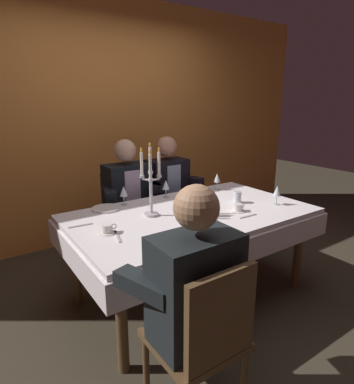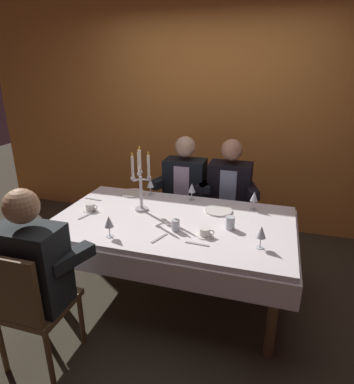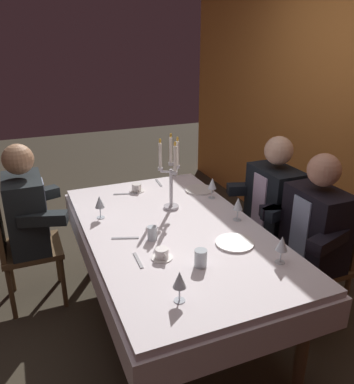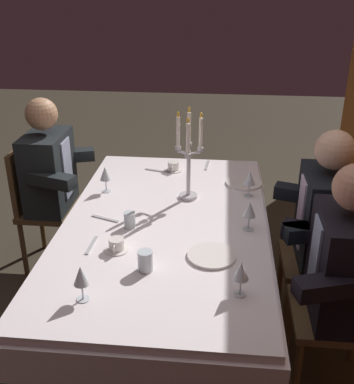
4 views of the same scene
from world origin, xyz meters
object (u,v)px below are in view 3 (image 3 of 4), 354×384
Objects in this scene: seated_diner_1 at (274,201)px; coffee_cup_0 at (137,188)px; dinner_plate_0 at (200,190)px; water_tumbler_1 at (201,258)px; coffee_cup_1 at (162,254)px; wine_glass_2 at (282,244)px; dining_table at (174,245)px; wine_glass_3 at (100,203)px; wine_glass_4 at (238,204)px; seated_diner_0 at (25,213)px; seated_diner_2 at (316,227)px; wine_glass_1 at (212,184)px; water_tumbler_0 at (152,233)px; wine_glass_0 at (180,281)px; candelabra at (171,176)px; dinner_plate_1 at (235,243)px.

coffee_cup_0 is at bearing -122.53° from seated_diner_1.
water_tumbler_1 is at bearing -25.16° from dinner_plate_0.
water_tumbler_1 is 0.23m from coffee_cup_1.
wine_glass_2 is (1.15, -0.05, 0.11)m from dinner_plate_0.
dining_table is 0.74m from coffee_cup_0.
wine_glass_3 is at bearing -155.22° from water_tumbler_1.
wine_glass_4 reaches higher than dining_table.
coffee_cup_1 is (0.66, 0.21, -0.09)m from wine_glass_3.
seated_diner_2 is at bearing 61.32° from seated_diner_0.
dinner_plate_0 is at bearing -172.68° from wine_glass_1.
water_tumbler_0 is at bearing -65.49° from dining_table.
wine_glass_4 reaches higher than coffee_cup_0.
water_tumbler_0 is at bearing 28.20° from wine_glass_3.
dining_table is 1.56× the size of seated_diner_2.
coffee_cup_0 is 1.05m from coffee_cup_1.
wine_glass_0 is (1.25, -0.70, 0.11)m from dinner_plate_0.
wine_glass_3 is 0.13× the size of seated_diner_0.
dinner_plate_0 is 0.88m from wine_glass_3.
wine_glass_3 is 0.90m from water_tumbler_1.
wine_glass_2 is 0.78m from water_tumbler_0.
wine_glass_4 is at bearing 44.44° from candelabra.
dining_table is 1.56× the size of seated_diner_0.
wine_glass_2 is 0.13× the size of seated_diner_0.
wine_glass_3 is (-0.95, -0.80, -0.00)m from wine_glass_2.
seated_diner_0 reaches higher than dinner_plate_0.
candelabra is 4.23× the size of coffee_cup_0.
seated_diner_2 reaches higher than dining_table.
seated_diner_1 is (-0.22, 1.06, -0.05)m from water_tumbler_0.
wine_glass_2 reaches higher than dinner_plate_1.
wine_glass_4 is (-0.56, 0.06, -0.00)m from wine_glass_2.
wine_glass_3 is 1.31m from seated_diner_1.
seated_diner_2 is (0.02, 1.08, -0.03)m from coffee_cup_1.
coffee_cup_1 is at bearing -5.46° from water_tumbler_0.
dining_table is at bearing 176.21° from water_tumbler_1.
wine_glass_4 is 1.89× the size of water_tumbler_0.
dinner_plate_1 is 1.09m from coffee_cup_0.
seated_diner_2 is at bearing 40.96° from coffee_cup_0.
water_tumbler_0 is 0.07× the size of seated_diner_2.
wine_glass_0 and wine_glass_1 have the same top height.
coffee_cup_1 is 0.11× the size of seated_diner_1.
dining_table is at bearing 147.32° from coffee_cup_1.
dining_table is 19.53× the size of water_tumbler_1.
water_tumbler_0 is 0.07× the size of seated_diner_1.
wine_glass_0 reaches higher than coffee_cup_1.
water_tumbler_1 is at bearing -81.45° from seated_diner_2.
coffee_cup_1 is at bearing 17.53° from wine_glass_3.
dinner_plate_0 is 1.41× the size of wine_glass_3.
candelabra is 0.39m from wine_glass_1.
seated_diner_0 reaches higher than wine_glass_4.
wine_glass_0 and wine_glass_2 have the same top height.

